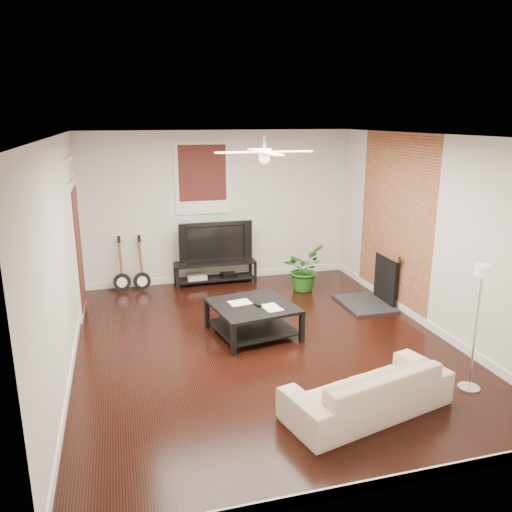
{
  "coord_description": "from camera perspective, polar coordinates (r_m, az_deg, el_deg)",
  "views": [
    {
      "loc": [
        -1.8,
        -6.17,
        3.01
      ],
      "look_at": [
        0.0,
        0.4,
        1.15
      ],
      "focal_mm": 35.59,
      "sensor_mm": 36.0,
      "label": 1
    }
  ],
  "objects": [
    {
      "name": "brick_accent",
      "position": [
        8.51,
        15.3,
        3.83
      ],
      "size": [
        0.02,
        2.2,
        2.8
      ],
      "primitive_type": "cube",
      "color": "#9A5631",
      "rests_on": "floor"
    },
    {
      "name": "ceiling_fan",
      "position": [
        6.44,
        0.96,
        11.61
      ],
      "size": [
        1.24,
        1.24,
        0.32
      ],
      "primitive_type": null,
      "color": "white",
      "rests_on": "ceiling"
    },
    {
      "name": "tv_stand",
      "position": [
        9.53,
        -4.59,
        -1.86
      ],
      "size": [
        1.51,
        0.4,
        0.42
      ],
      "primitive_type": "cube",
      "color": "black",
      "rests_on": "floor"
    },
    {
      "name": "window_back",
      "position": [
        9.32,
        -6.04,
        8.67
      ],
      "size": [
        1.0,
        0.06,
        1.3
      ],
      "primitive_type": "cube",
      "color": "#3A140F",
      "rests_on": "wall_back"
    },
    {
      "name": "door_left",
      "position": [
        8.29,
        -19.54,
        2.12
      ],
      "size": [
        0.08,
        1.0,
        2.5
      ],
      "primitive_type": "cube",
      "color": "white",
      "rests_on": "wall_left"
    },
    {
      "name": "sofa",
      "position": [
        5.63,
        12.43,
        -14.31
      ],
      "size": [
        1.95,
        1.14,
        0.53
      ],
      "primitive_type": "imported",
      "rotation": [
        0.0,
        0.0,
        3.39
      ],
      "color": "#BCA48D",
      "rests_on": "floor"
    },
    {
      "name": "room",
      "position": [
        6.63,
        0.92,
        1.2
      ],
      "size": [
        5.01,
        6.01,
        2.81
      ],
      "color": "black",
      "rests_on": "ground"
    },
    {
      "name": "guitar_right",
      "position": [
        9.24,
        -12.8,
        -0.87
      ],
      "size": [
        0.35,
        0.28,
        1.0
      ],
      "primitive_type": null,
      "rotation": [
        0.0,
        0.0,
        0.2
      ],
      "color": "black",
      "rests_on": "floor"
    },
    {
      "name": "coffee_table",
      "position": [
        7.3,
        -0.35,
        -7.12
      ],
      "size": [
        1.26,
        1.26,
        0.46
      ],
      "primitive_type": "cube",
      "rotation": [
        0.0,
        0.0,
        0.17
      ],
      "color": "black",
      "rests_on": "floor"
    },
    {
      "name": "floor_lamp",
      "position": [
        6.2,
        23.49,
        -7.49
      ],
      "size": [
        0.3,
        0.3,
        1.49
      ],
      "primitive_type": null,
      "rotation": [
        0.0,
        0.0,
        0.25
      ],
      "color": "silver",
      "rests_on": "floor"
    },
    {
      "name": "tv",
      "position": [
        9.39,
        -4.69,
        1.67
      ],
      "size": [
        1.35,
        0.18,
        0.78
      ],
      "primitive_type": "imported",
      "color": "black",
      "rests_on": "tv_stand"
    },
    {
      "name": "potted_plant",
      "position": [
        9.12,
        5.3,
        -1.41
      ],
      "size": [
        0.94,
        0.96,
        0.8
      ],
      "primitive_type": "imported",
      "rotation": [
        0.0,
        0.0,
        0.89
      ],
      "color": "#215F1B",
      "rests_on": "floor"
    },
    {
      "name": "guitar_left",
      "position": [
        9.27,
        -14.96,
        -0.97
      ],
      "size": [
        0.33,
        0.25,
        1.0
      ],
      "primitive_type": null,
      "rotation": [
        0.0,
        0.0,
        0.1
      ],
      "color": "black",
      "rests_on": "floor"
    },
    {
      "name": "fireplace",
      "position": [
        8.6,
        13.21,
        -2.39
      ],
      "size": [
        0.8,
        1.1,
        0.92
      ],
      "primitive_type": "cube",
      "color": "black",
      "rests_on": "floor"
    }
  ]
}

